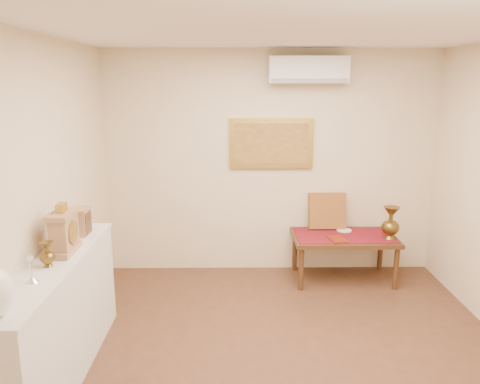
{
  "coord_description": "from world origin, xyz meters",
  "views": [
    {
      "loc": [
        -0.44,
        -3.35,
        2.31
      ],
      "look_at": [
        -0.39,
        1.15,
        1.25
      ],
      "focal_mm": 35.0,
      "sensor_mm": 36.0,
      "label": 1
    }
  ],
  "objects_px": {
    "wooden_chest": "(80,221)",
    "low_table": "(344,241)",
    "display_ledge": "(59,321)",
    "mantel_clock": "(64,232)",
    "brass_urn_tall": "(391,219)"
  },
  "relations": [
    {
      "from": "brass_urn_tall",
      "to": "low_table",
      "type": "distance_m",
      "value": 0.59
    },
    {
      "from": "brass_urn_tall",
      "to": "mantel_clock",
      "type": "bearing_deg",
      "value": -153.73
    },
    {
      "from": "brass_urn_tall",
      "to": "display_ledge",
      "type": "bearing_deg",
      "value": -151.03
    },
    {
      "from": "brass_urn_tall",
      "to": "wooden_chest",
      "type": "xyz_separation_m",
      "value": [
        -3.17,
        -1.09,
        0.32
      ]
    },
    {
      "from": "mantel_clock",
      "to": "wooden_chest",
      "type": "height_order",
      "value": "mantel_clock"
    },
    {
      "from": "wooden_chest",
      "to": "low_table",
      "type": "height_order",
      "value": "wooden_chest"
    },
    {
      "from": "brass_urn_tall",
      "to": "low_table",
      "type": "height_order",
      "value": "brass_urn_tall"
    },
    {
      "from": "display_ledge",
      "to": "low_table",
      "type": "bearing_deg",
      "value": 35.1
    },
    {
      "from": "display_ledge",
      "to": "mantel_clock",
      "type": "height_order",
      "value": "mantel_clock"
    },
    {
      "from": "display_ledge",
      "to": "low_table",
      "type": "xyz_separation_m",
      "value": [
        2.67,
        1.88,
        -0.01
      ]
    },
    {
      "from": "wooden_chest",
      "to": "low_table",
      "type": "distance_m",
      "value": 3.0
    },
    {
      "from": "brass_urn_tall",
      "to": "mantel_clock",
      "type": "distance_m",
      "value": 3.53
    },
    {
      "from": "wooden_chest",
      "to": "low_table",
      "type": "xyz_separation_m",
      "value": [
        2.68,
        1.22,
        -0.62
      ]
    },
    {
      "from": "brass_urn_tall",
      "to": "display_ledge",
      "type": "relative_size",
      "value": 0.23
    },
    {
      "from": "display_ledge",
      "to": "mantel_clock",
      "type": "bearing_deg",
      "value": 82.76
    }
  ]
}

